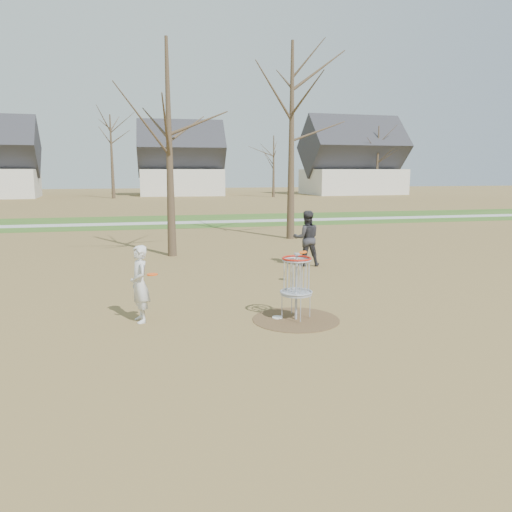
{
  "coord_description": "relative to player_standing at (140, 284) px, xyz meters",
  "views": [
    {
      "loc": [
        -3.01,
        -9.48,
        3.03
      ],
      "look_at": [
        -0.5,
        1.5,
        1.1
      ],
      "focal_mm": 35.0,
      "sensor_mm": 36.0,
      "label": 1
    }
  ],
  "objects": [
    {
      "name": "player_standing",
      "position": [
        0.0,
        0.0,
        0.0
      ],
      "size": [
        0.5,
        0.65,
        1.57
      ],
      "primitive_type": "imported",
      "rotation": [
        0.0,
        0.0,
        -1.32
      ],
      "color": "silver",
      "rests_on": "ground"
    },
    {
      "name": "bare_trees",
      "position": [
        4.89,
        35.21,
        4.56
      ],
      "size": [
        52.62,
        44.98,
        9.0
      ],
      "color": "#382B1E",
      "rests_on": "ground"
    },
    {
      "name": "disc_golf_basket",
      "position": [
        3.11,
        -0.58,
        0.13
      ],
      "size": [
        0.64,
        0.64,
        1.35
      ],
      "color": "#9EA3AD",
      "rests_on": "ground"
    },
    {
      "name": "green_band",
      "position": [
        3.11,
        20.42,
        -0.78
      ],
      "size": [
        160.0,
        8.0,
        0.01
      ],
      "primitive_type": "cube",
      "color": "#2D5119",
      "rests_on": "ground"
    },
    {
      "name": "footpath",
      "position": [
        3.11,
        19.42,
        -0.77
      ],
      "size": [
        160.0,
        1.5,
        0.01
      ],
      "primitive_type": "cube",
      "color": "#9E9E99",
      "rests_on": "green_band"
    },
    {
      "name": "disc_grounded",
      "position": [
        2.76,
        -0.4,
        -0.76
      ],
      "size": [
        0.22,
        0.22,
        0.02
      ],
      "primitive_type": "cylinder",
      "color": "white",
      "rests_on": "dirt_circle"
    },
    {
      "name": "dirt_circle",
      "position": [
        3.11,
        -0.58,
        -0.78
      ],
      "size": [
        1.8,
        1.8,
        0.01
      ],
      "primitive_type": "cylinder",
      "color": "#47331E",
      "rests_on": "ground"
    },
    {
      "name": "player_throwing",
      "position": [
        5.22,
        5.04,
        0.11
      ],
      "size": [
        0.95,
        0.78,
        1.78
      ],
      "primitive_type": "imported",
      "rotation": [
        0.0,
        0.0,
        3.01
      ],
      "color": "#2F2E32",
      "rests_on": "ground"
    },
    {
      "name": "discs_in_play",
      "position": [
        2.36,
        1.27,
        0.14
      ],
      "size": [
        4.24,
        2.86,
        0.17
      ],
      "color": "#FF5B0D",
      "rests_on": "ground"
    },
    {
      "name": "houses_row",
      "position": [
        7.43,
        51.98,
        2.74
      ],
      "size": [
        56.51,
        10.01,
        7.26
      ],
      "color": "silver",
      "rests_on": "ground"
    },
    {
      "name": "ground",
      "position": [
        3.11,
        -0.58,
        -0.78
      ],
      "size": [
        160.0,
        160.0,
        0.0
      ],
      "primitive_type": "plane",
      "color": "brown",
      "rests_on": "ground"
    }
  ]
}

